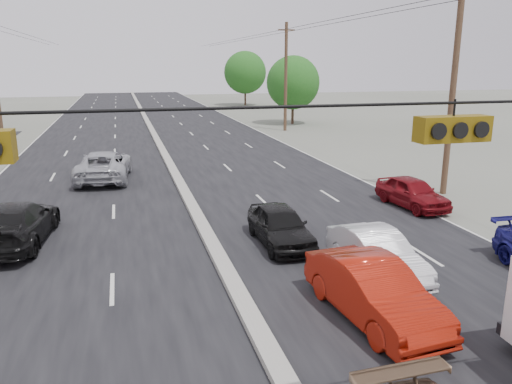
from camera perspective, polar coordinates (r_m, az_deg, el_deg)
road_surface at (r=36.50m, az=-10.50°, el=4.29°), size 20.00×160.00×0.02m
center_median at (r=36.48m, az=-10.51°, el=4.45°), size 0.50×160.00×0.20m
utility_pole_right_b at (r=25.91m, az=21.58°, el=10.84°), size 1.60×0.30×10.00m
utility_pole_right_c at (r=48.35m, az=3.42°, el=13.04°), size 1.60×0.30×10.00m
traffic_signals at (r=7.27m, az=20.93°, el=7.07°), size 25.00×0.30×0.54m
tree_right_mid at (r=53.92m, az=4.26°, el=12.36°), size 5.60×5.60×7.14m
tree_right_far at (r=78.16m, az=-1.26°, el=13.50°), size 6.40×6.40×8.16m
red_sedan at (r=13.10m, az=13.23°, el=-10.99°), size 2.04×4.75×1.52m
queue_car_a at (r=17.82m, az=2.79°, el=-3.88°), size 1.67×4.11×1.40m
queue_car_b at (r=15.72m, az=13.63°, el=-6.90°), size 1.61×4.23×1.38m
queue_car_e at (r=23.47m, az=17.41°, el=-0.07°), size 1.97×4.12×1.36m
oncoming_near at (r=19.73m, az=-25.78°, el=-3.29°), size 2.69×5.53×1.55m
oncoming_far at (r=28.91m, az=-16.99°, el=2.88°), size 3.17×6.03×1.62m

